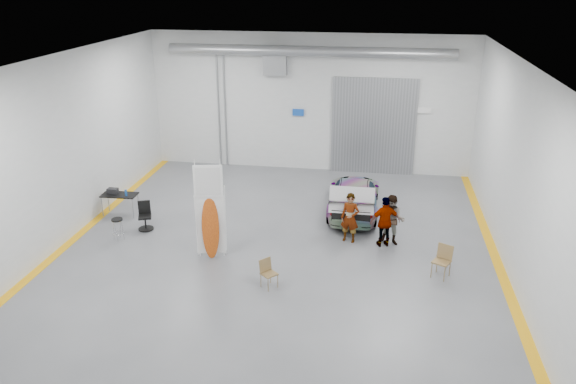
% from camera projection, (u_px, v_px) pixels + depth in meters
% --- Properties ---
extents(ground, '(16.00, 16.00, 0.00)m').
position_uv_depth(ground, '(278.00, 248.00, 18.15)').
color(ground, '#595A60').
rests_on(ground, ground).
extents(room_shell, '(14.02, 16.18, 6.01)m').
position_uv_depth(room_shell, '(296.00, 109.00, 18.66)').
color(room_shell, silver).
rests_on(room_shell, ground).
extents(sedan_car, '(1.82, 4.45, 1.29)m').
position_uv_depth(sedan_car, '(354.00, 195.00, 20.73)').
color(sedan_car, silver).
rests_on(sedan_car, ground).
extents(person_a, '(0.69, 0.53, 1.68)m').
position_uv_depth(person_a, '(350.00, 218.00, 18.34)').
color(person_a, brown).
rests_on(person_a, ground).
extents(person_b, '(0.95, 0.80, 1.70)m').
position_uv_depth(person_b, '(392.00, 220.00, 18.13)').
color(person_b, teal).
rests_on(person_b, ground).
extents(person_c, '(1.06, 0.69, 1.70)m').
position_uv_depth(person_c, '(385.00, 222.00, 18.02)').
color(person_c, '#A87038').
rests_on(person_c, ground).
extents(surfboard_display, '(0.90, 0.38, 3.21)m').
position_uv_depth(surfboard_display, '(208.00, 219.00, 17.15)').
color(surfboard_display, white).
rests_on(surfboard_display, ground).
extents(folding_chair_near, '(0.55, 0.63, 0.83)m').
position_uv_depth(folding_chair_near, '(269.00, 279.00, 15.83)').
color(folding_chair_near, brown).
rests_on(folding_chair_near, ground).
extents(folding_chair_far, '(0.61, 0.66, 0.97)m').
position_uv_depth(folding_chair_far, '(441.00, 267.00, 16.35)').
color(folding_chair_far, brown).
rests_on(folding_chair_far, ground).
extents(shop_stool, '(0.39, 0.39, 0.76)m').
position_uv_depth(shop_stool, '(118.00, 229.00, 18.60)').
color(shop_stool, black).
rests_on(shop_stool, ground).
extents(work_table, '(1.29, 0.68, 1.04)m').
position_uv_depth(work_table, '(118.00, 194.00, 20.40)').
color(work_table, gray).
rests_on(work_table, ground).
extents(office_chair, '(0.56, 0.59, 0.99)m').
position_uv_depth(office_chair, '(146.00, 217.00, 19.36)').
color(office_chair, black).
rests_on(office_chair, ground).
extents(trunk_lid, '(1.50, 0.91, 0.04)m').
position_uv_depth(trunk_lid, '(352.00, 198.00, 18.67)').
color(trunk_lid, silver).
rests_on(trunk_lid, sedan_car).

